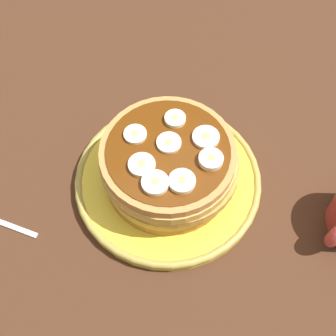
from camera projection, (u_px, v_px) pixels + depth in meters
ground_plane at (168, 189)px, 66.69cm from camera, size 140.00×140.00×3.00cm
plate at (168, 180)px, 64.56cm from camera, size 25.64×25.64×1.80cm
pancake_stack at (170, 164)px, 61.04cm from camera, size 17.99×18.20×7.17cm
banana_slice_0 at (169, 143)px, 58.26cm from camera, size 3.13×3.13×0.71cm
banana_slice_1 at (135, 135)px, 58.93cm from camera, size 2.93×2.93×0.70cm
banana_slice_2 at (211, 160)px, 56.81cm from camera, size 3.05×3.05×1.07cm
banana_slice_3 at (175, 119)px, 60.07cm from camera, size 2.75×2.75×0.85cm
banana_slice_4 at (182, 182)px, 55.34cm from camera, size 3.28×3.28×0.93cm
banana_slice_5 at (141, 165)px, 56.61cm from camera, size 3.35×3.35×0.80cm
banana_slice_6 at (206, 138)px, 58.64cm from camera, size 3.45×3.45×0.78cm
banana_slice_7 at (155, 183)px, 55.25cm from camera, size 3.33×3.33×0.92cm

